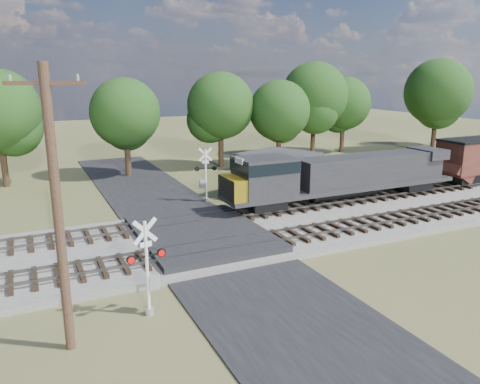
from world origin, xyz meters
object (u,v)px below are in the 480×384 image
utility_pole (57,207)px  crossing_signal_near (149,275)px  crossing_signal_far (205,180)px  equipment_shed (278,174)px

utility_pole → crossing_signal_near: bearing=34.7°
crossing_signal_far → equipment_shed: 6.00m
crossing_signal_far → utility_pole: (-11.31, -16.22, 3.47)m
crossing_signal_near → utility_pole: (-3.20, -1.16, 3.51)m
utility_pole → equipment_shed: bearing=56.7°
equipment_shed → crossing_signal_near: bearing=-158.5°
crossing_signal_near → crossing_signal_far: (8.10, 15.05, 0.04)m
crossing_signal_far → equipment_shed: size_ratio=0.63×
crossing_signal_near → equipment_shed: size_ratio=0.61×
utility_pole → equipment_shed: (17.27, 15.53, -3.47)m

